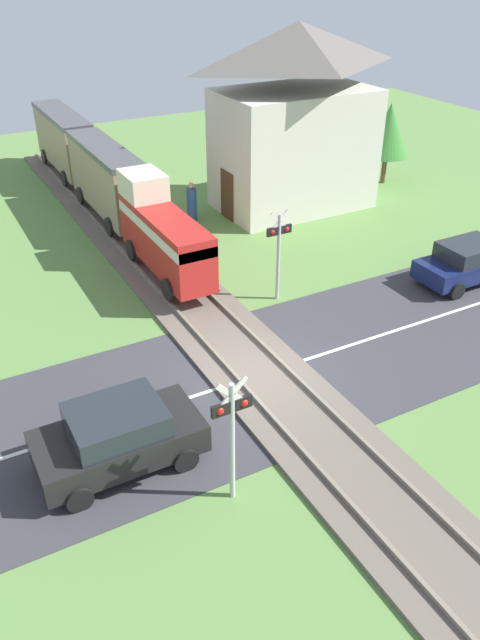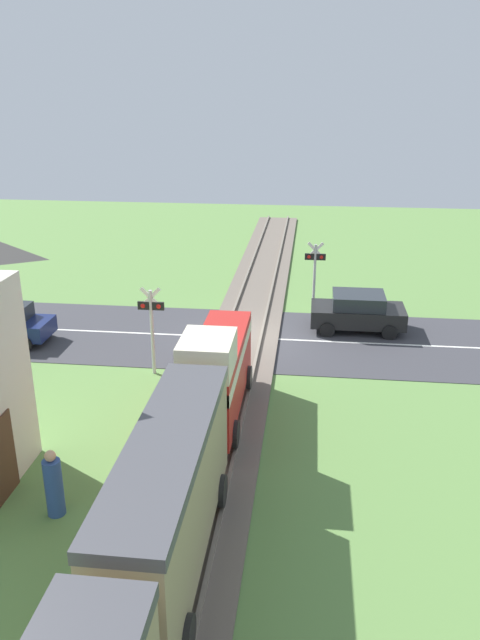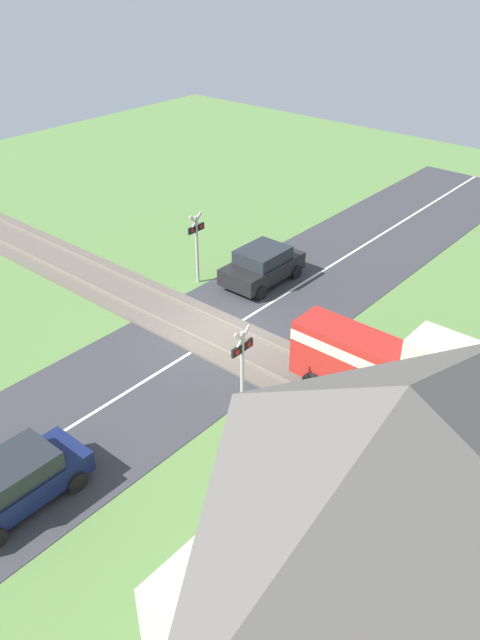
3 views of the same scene
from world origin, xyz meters
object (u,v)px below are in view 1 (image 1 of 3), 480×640
at_px(crossing_signal_west_approach, 232,425).
at_px(station_building, 295,122).
at_px(car_near_crossing, 118,436).
at_px(crossing_signal_east_approach, 279,244).
at_px(car_far_side, 468,262).
at_px(pedestrian_by_station, 192,203).
at_px(train, 102,175).

relative_size(crossing_signal_west_approach, station_building, 0.41).
xyz_separation_m(car_near_crossing, station_building, (12.41, 12.22, 2.96)).
bearing_deg(crossing_signal_east_approach, crossing_signal_west_approach, -127.51).
xyz_separation_m(car_near_crossing, car_far_side, (13.78, 2.88, -0.04)).
bearing_deg(crossing_signal_west_approach, car_near_crossing, 130.26).
bearing_deg(station_building, pedestrian_by_station, 173.70).
xyz_separation_m(crossing_signal_east_approach, pedestrian_by_station, (0.41, 7.74, -1.24)).
bearing_deg(crossing_signal_east_approach, car_far_side, -17.97).
height_order(station_building, pedestrian_by_station, station_building).
bearing_deg(station_building, crossing_signal_east_approach, -125.52).
relative_size(car_far_side, crossing_signal_east_approach, 1.19).
xyz_separation_m(crossing_signal_west_approach, crossing_signal_east_approach, (5.46, 7.11, 0.00)).
distance_m(crossing_signal_west_approach, station_building, 17.92).
xyz_separation_m(train, station_building, (7.88, -2.75, 1.89)).
bearing_deg(station_building, crossing_signal_west_approach, -126.52).
distance_m(car_near_crossing, pedestrian_by_station, 14.87).
height_order(car_near_crossing, pedestrian_by_station, pedestrian_by_station).
relative_size(train, pedestrian_by_station, 11.27).
xyz_separation_m(car_far_side, station_building, (-1.37, 9.34, 3.00)).
height_order(train, station_building, station_building).
xyz_separation_m(car_far_side, crossing_signal_west_approach, (-11.99, -5.00, 1.24)).
bearing_deg(car_far_side, crossing_signal_west_approach, -157.37).
distance_m(car_near_crossing, car_far_side, 14.08).
distance_m(train, car_far_side, 15.26).
distance_m(car_far_side, crossing_signal_west_approach, 13.04).
relative_size(train, station_building, 2.47).
height_order(train, car_near_crossing, train).
xyz_separation_m(crossing_signal_west_approach, pedestrian_by_station, (5.87, 14.86, -1.24)).
xyz_separation_m(train, crossing_signal_east_approach, (2.73, -9.97, 0.13)).
height_order(train, crossing_signal_east_approach, train).
bearing_deg(crossing_signal_west_approach, car_far_side, 22.63).
bearing_deg(crossing_signal_west_approach, crossing_signal_east_approach, 52.49).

